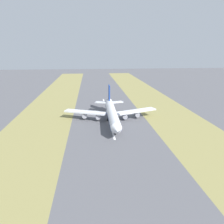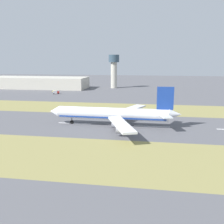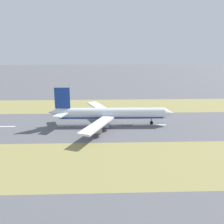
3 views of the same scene
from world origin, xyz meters
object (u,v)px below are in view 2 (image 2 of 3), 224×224
object	(u,v)px
airplane_main_jet	(116,114)
apron_car	(54,92)
control_tower	(114,68)
terminal_building	(38,83)
service_truck	(56,92)

from	to	relation	value
airplane_main_jet	apron_car	world-z (taller)	airplane_main_jet
control_tower	terminal_building	bearing A→B (deg)	100.00
terminal_building	apron_car	size ratio (longest dim) A/B	23.44
control_tower	service_truck	bearing A→B (deg)	142.18
terminal_building	control_tower	bearing A→B (deg)	-80.00
terminal_building	apron_car	xyz separation A→B (m)	(-35.39, -32.84, -5.26)
service_truck	apron_car	world-z (taller)	service_truck
airplane_main_jet	service_truck	xyz separation A→B (m)	(110.01, 74.16, -4.36)
apron_car	control_tower	bearing A→B (deg)	-46.08
control_tower	airplane_main_jet	bearing A→B (deg)	-170.93
control_tower	apron_car	distance (m)	75.97
terminal_building	service_truck	size ratio (longest dim) A/B	17.48
terminal_building	control_tower	size ratio (longest dim) A/B	2.97
airplane_main_jet	service_truck	world-z (taller)	airplane_main_jet
terminal_building	control_tower	distance (m)	88.14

